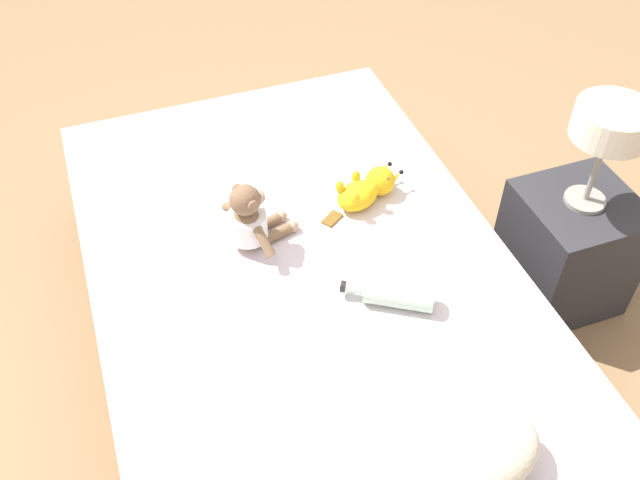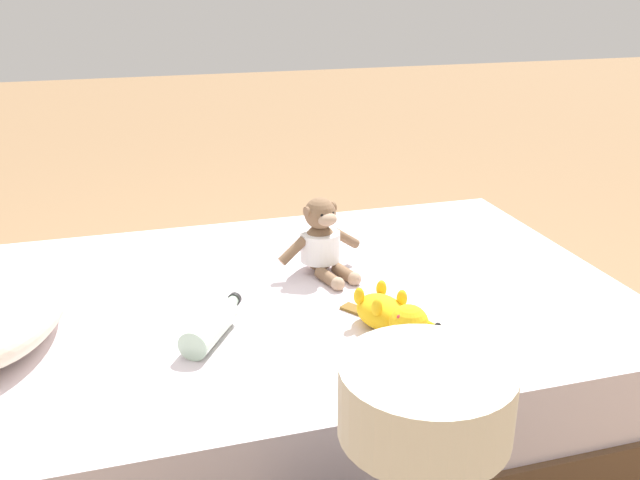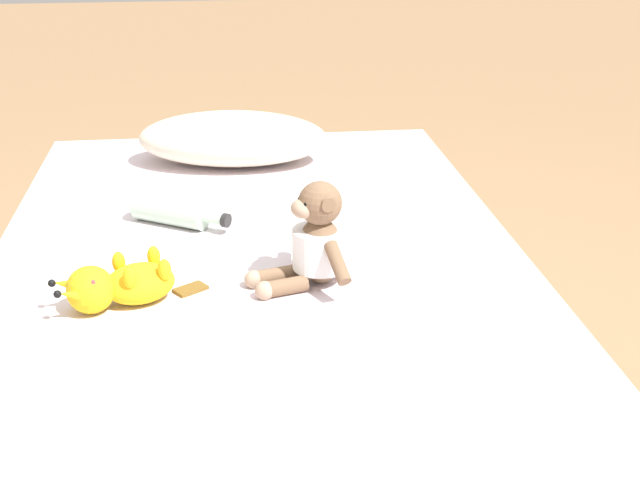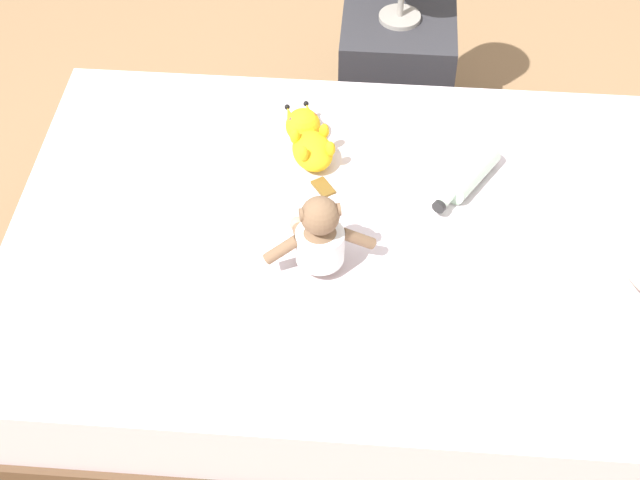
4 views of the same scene
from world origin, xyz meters
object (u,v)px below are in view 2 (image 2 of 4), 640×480
(pillow, at_px, (1,307))
(bedside_lamp, at_px, (426,410))
(bed, at_px, (275,369))
(plush_monkey, at_px, (322,242))
(glass_bottle, at_px, (211,326))
(plush_yellow_creature, at_px, (393,316))

(pillow, relative_size, bedside_lamp, 1.61)
(bed, xyz_separation_m, plush_monkey, (0.12, -0.18, 0.34))
(bed, bearing_deg, plush_monkey, -56.94)
(bed, xyz_separation_m, glass_bottle, (-0.21, 0.20, 0.28))
(bed, xyz_separation_m, pillow, (-0.04, 0.70, 0.33))
(plush_monkey, relative_size, bedside_lamp, 0.75)
(plush_yellow_creature, xyz_separation_m, glass_bottle, (0.09, 0.45, -0.01))
(bed, distance_m, plush_monkey, 0.40)
(plush_yellow_creature, relative_size, glass_bottle, 1.24)
(plush_yellow_creature, bearing_deg, bed, 38.84)
(glass_bottle, bearing_deg, bed, -44.58)
(plush_monkey, relative_size, plush_yellow_creature, 0.88)
(plush_monkey, xyz_separation_m, glass_bottle, (-0.32, 0.38, -0.06))
(bed, xyz_separation_m, plush_yellow_creature, (-0.30, -0.24, 0.29))
(pillow, xyz_separation_m, glass_bottle, (-0.17, -0.50, -0.04))
(pillow, bearing_deg, bedside_lamp, -143.96)
(pillow, bearing_deg, bed, -86.72)
(plush_monkey, distance_m, bedside_lamp, 1.15)
(pillow, distance_m, plush_yellow_creature, 0.98)
(bed, height_order, glass_bottle, glass_bottle)
(bed, height_order, bedside_lamp, bedside_lamp)
(bed, height_order, plush_yellow_creature, plush_yellow_creature)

